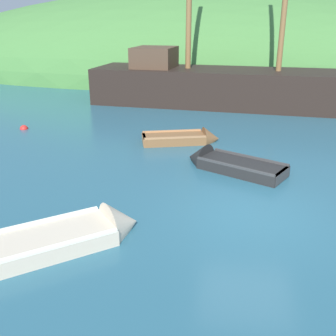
% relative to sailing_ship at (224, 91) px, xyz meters
% --- Properties ---
extents(ground_plane, '(120.00, 120.00, 0.00)m').
position_rel_sailing_ship_xyz_m(ground_plane, '(0.92, -13.15, -0.76)').
color(ground_plane, '#285B70').
extents(shore_hill, '(54.01, 26.96, 13.86)m').
position_rel_sailing_ship_xyz_m(shore_hill, '(-2.61, 16.56, -0.76)').
color(shore_hill, '#477F3D').
rests_on(shore_hill, ground).
extents(sailing_ship, '(17.48, 5.17, 13.46)m').
position_rel_sailing_ship_xyz_m(sailing_ship, '(0.00, 0.00, 0.00)').
color(sailing_ship, black).
rests_on(sailing_ship, ground).
extents(rowboat_center, '(3.48, 2.60, 1.11)m').
position_rel_sailing_ship_xyz_m(rowboat_center, '(0.24, -9.99, -0.65)').
color(rowboat_center, black).
rests_on(rowboat_center, ground).
extents(rowboat_outer_right, '(3.17, 1.79, 0.98)m').
position_rel_sailing_ship_xyz_m(rowboat_outer_right, '(-1.35, -7.34, -0.65)').
color(rowboat_outer_right, brown).
rests_on(rowboat_outer_right, ground).
extents(rowboat_near_dock, '(3.58, 3.19, 1.20)m').
position_rel_sailing_ship_xyz_m(rowboat_near_dock, '(-3.01, -15.04, -0.64)').
color(rowboat_near_dock, beige).
rests_on(rowboat_near_dock, ground).
extents(buoy_red, '(0.36, 0.36, 0.36)m').
position_rel_sailing_ship_xyz_m(buoy_red, '(-8.59, -6.41, -0.76)').
color(buoy_red, red).
rests_on(buoy_red, ground).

